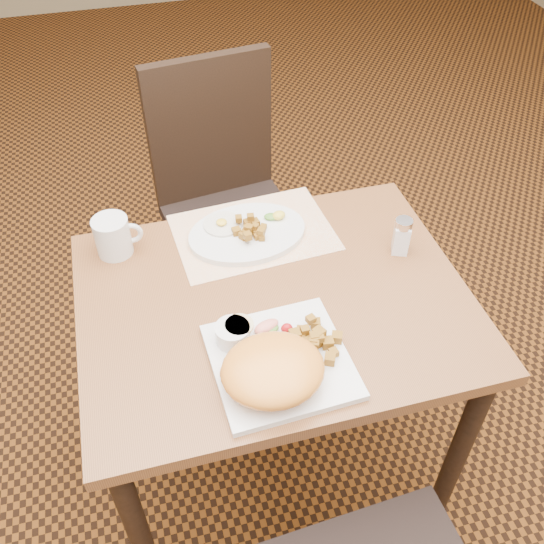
{
  "coord_description": "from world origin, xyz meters",
  "views": [
    {
      "loc": [
        -0.26,
        -0.93,
        1.77
      ],
      "look_at": [
        -0.0,
        0.02,
        0.82
      ],
      "focal_mm": 40.0,
      "sensor_mm": 36.0,
      "label": 1
    }
  ],
  "objects_px": {
    "salt_shaker": "(402,236)",
    "chair_far": "(225,192)",
    "plate_square": "(280,361)",
    "plate_oval": "(247,233)",
    "coffee_mug": "(114,236)",
    "table": "(275,329)"
  },
  "relations": [
    {
      "from": "table",
      "to": "coffee_mug",
      "type": "bearing_deg",
      "value": 142.55
    },
    {
      "from": "chair_far",
      "to": "plate_square",
      "type": "xyz_separation_m",
      "value": [
        -0.06,
        -0.9,
        0.22
      ]
    },
    {
      "from": "chair_far",
      "to": "coffee_mug",
      "type": "relative_size",
      "value": 8.15
    },
    {
      "from": "coffee_mug",
      "to": "plate_oval",
      "type": "bearing_deg",
      "value": -5.26
    },
    {
      "from": "plate_square",
      "to": "plate_oval",
      "type": "xyz_separation_m",
      "value": [
        0.03,
        0.42,
        0.0
      ]
    },
    {
      "from": "chair_far",
      "to": "plate_oval",
      "type": "height_order",
      "value": "chair_far"
    },
    {
      "from": "salt_shaker",
      "to": "table",
      "type": "bearing_deg",
      "value": -167.63
    },
    {
      "from": "table",
      "to": "plate_square",
      "type": "xyz_separation_m",
      "value": [
        -0.04,
        -0.19,
        0.12
      ]
    },
    {
      "from": "table",
      "to": "chair_far",
      "type": "distance_m",
      "value": 0.72
    },
    {
      "from": "table",
      "to": "salt_shaker",
      "type": "height_order",
      "value": "salt_shaker"
    },
    {
      "from": "chair_far",
      "to": "plate_oval",
      "type": "distance_m",
      "value": 0.53
    },
    {
      "from": "table",
      "to": "chair_far",
      "type": "relative_size",
      "value": 0.93
    },
    {
      "from": "salt_shaker",
      "to": "coffee_mug",
      "type": "xyz_separation_m",
      "value": [
        -0.68,
        0.18,
        -0.0
      ]
    },
    {
      "from": "chair_far",
      "to": "coffee_mug",
      "type": "bearing_deg",
      "value": 43.67
    },
    {
      "from": "plate_oval",
      "to": "plate_square",
      "type": "bearing_deg",
      "value": -93.92
    },
    {
      "from": "salt_shaker",
      "to": "chair_far",
      "type": "bearing_deg",
      "value": 116.79
    },
    {
      "from": "table",
      "to": "coffee_mug",
      "type": "distance_m",
      "value": 0.46
    },
    {
      "from": "chair_far",
      "to": "plate_oval",
      "type": "xyz_separation_m",
      "value": [
        -0.03,
        -0.48,
        0.22
      ]
    },
    {
      "from": "plate_square",
      "to": "coffee_mug",
      "type": "bearing_deg",
      "value": 123.99
    },
    {
      "from": "coffee_mug",
      "to": "chair_far",
      "type": "bearing_deg",
      "value": 51.45
    },
    {
      "from": "plate_oval",
      "to": "coffee_mug",
      "type": "relative_size",
      "value": 2.56
    },
    {
      "from": "salt_shaker",
      "to": "coffee_mug",
      "type": "bearing_deg",
      "value": 164.86
    }
  ]
}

